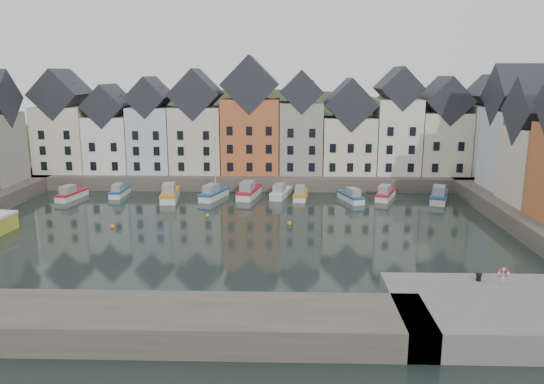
{
  "coord_description": "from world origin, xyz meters",
  "views": [
    {
      "loc": [
        5.7,
        -54.02,
        17.14
      ],
      "look_at": [
        3.96,
        6.0,
        3.62
      ],
      "focal_mm": 35.0,
      "sensor_mm": 36.0,
      "label": 1
    }
  ],
  "objects_px": {
    "boat_d": "(213,193)",
    "boat_a": "(71,194)",
    "mooring_bollard": "(479,277)",
    "life_ring_post": "(503,273)"
  },
  "relations": [
    {
      "from": "mooring_bollard",
      "to": "life_ring_post",
      "type": "bearing_deg",
      "value": -24.98
    },
    {
      "from": "boat_d",
      "to": "boat_a",
      "type": "bearing_deg",
      "value": -159.48
    },
    {
      "from": "mooring_bollard",
      "to": "boat_a",
      "type": "bearing_deg",
      "value": 143.04
    },
    {
      "from": "life_ring_post",
      "to": "boat_d",
      "type": "bearing_deg",
      "value": 126.89
    },
    {
      "from": "boat_a",
      "to": "boat_d",
      "type": "height_order",
      "value": "boat_d"
    },
    {
      "from": "boat_a",
      "to": "boat_d",
      "type": "bearing_deg",
      "value": 12.69
    },
    {
      "from": "boat_d",
      "to": "mooring_bollard",
      "type": "height_order",
      "value": "boat_d"
    },
    {
      "from": "boat_a",
      "to": "mooring_bollard",
      "type": "bearing_deg",
      "value": -26.17
    },
    {
      "from": "boat_d",
      "to": "life_ring_post",
      "type": "bearing_deg",
      "value": -34.5
    },
    {
      "from": "boat_d",
      "to": "mooring_bollard",
      "type": "xyz_separation_m",
      "value": [
        24.59,
        -34.04,
        1.54
      ]
    }
  ]
}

